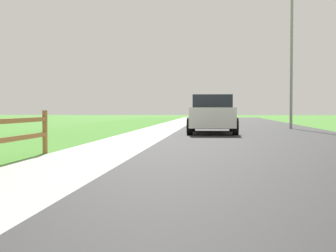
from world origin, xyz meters
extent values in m
plane|color=#42832B|center=(0.00, 25.00, 0.00)|extent=(120.00, 120.00, 0.00)
cube|color=#292929|center=(3.50, 27.00, 0.00)|extent=(7.00, 66.00, 0.01)
cube|color=#A7B5A1|center=(-3.00, 27.00, 0.00)|extent=(6.00, 66.00, 0.01)
cube|color=#42832B|center=(-4.50, 27.00, 0.01)|extent=(5.00, 66.00, 0.00)
cylinder|color=olive|center=(-2.08, 10.34, 0.48)|extent=(0.11, 0.11, 0.97)
cube|color=white|center=(1.61, 20.15, 0.67)|extent=(1.78, 4.89, 0.77)
cube|color=#1E232B|center=(1.62, 19.91, 1.31)|extent=(1.56, 2.56, 0.51)
cylinder|color=black|center=(2.50, 18.64, 0.33)|extent=(0.22, 0.67, 0.67)
cylinder|color=black|center=(0.75, 18.63, 0.33)|extent=(0.22, 0.67, 0.67)
cylinder|color=black|center=(2.48, 21.67, 0.33)|extent=(0.22, 0.67, 0.67)
cylinder|color=black|center=(0.73, 21.66, 0.33)|extent=(0.22, 0.67, 0.67)
cube|color=maroon|center=(1.56, 27.96, 0.68)|extent=(2.01, 4.98, 0.73)
cube|color=#1E232B|center=(1.56, 27.78, 1.31)|extent=(1.73, 2.35, 0.53)
cylinder|color=black|center=(2.55, 26.45, 0.36)|extent=(0.23, 0.73, 0.73)
cylinder|color=black|center=(0.63, 26.41, 0.36)|extent=(0.23, 0.73, 0.73)
cylinder|color=black|center=(2.49, 29.51, 0.36)|extent=(0.23, 0.73, 0.73)
cylinder|color=black|center=(0.57, 29.48, 0.36)|extent=(0.23, 0.73, 0.73)
cube|color=navy|center=(2.05, 37.89, 0.59)|extent=(1.95, 4.96, 0.61)
cube|color=#1E232B|center=(2.05, 37.96, 1.15)|extent=(1.69, 2.56, 0.51)
cylinder|color=black|center=(3.01, 36.38, 0.34)|extent=(0.23, 0.68, 0.68)
cylinder|color=black|center=(1.14, 36.35, 0.34)|extent=(0.23, 0.68, 0.68)
cylinder|color=black|center=(2.96, 39.43, 0.34)|extent=(0.23, 0.68, 0.68)
cylinder|color=black|center=(1.09, 39.40, 0.34)|extent=(0.23, 0.68, 0.68)
cube|color=#B7BABF|center=(1.97, 44.93, 0.64)|extent=(1.94, 4.32, 0.66)
cube|color=#1E232B|center=(1.97, 44.98, 1.21)|extent=(1.64, 1.88, 0.49)
cylinder|color=black|center=(2.92, 43.64, 0.36)|extent=(0.24, 0.74, 0.73)
cylinder|color=black|center=(1.12, 43.58, 0.36)|extent=(0.24, 0.74, 0.73)
cylinder|color=black|center=(2.83, 46.28, 0.36)|extent=(0.24, 0.74, 0.73)
cylinder|color=black|center=(1.03, 46.22, 0.36)|extent=(0.24, 0.74, 0.73)
cylinder|color=gray|center=(5.60, 25.17, 3.44)|extent=(0.14, 0.14, 6.87)
camera|label=1|loc=(1.66, -0.25, 0.99)|focal=52.39mm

